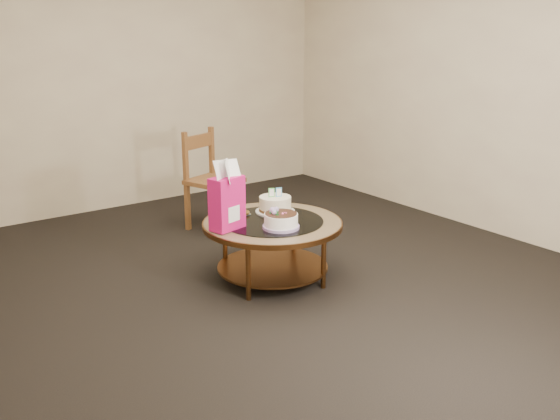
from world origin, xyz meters
TOP-DOWN VIEW (x-y plane):
  - ground at (0.00, 0.00)m, footprint 5.00×5.00m
  - room_walls at (0.00, 0.00)m, footprint 4.52×5.02m
  - coffee_table at (0.00, -0.00)m, footprint 1.02×1.02m
  - decorated_cake at (-0.05, -0.18)m, footprint 0.26×0.26m
  - cream_cake at (0.14, 0.16)m, footprint 0.30×0.30m
  - gift_bag at (-0.36, 0.03)m, footprint 0.26×0.22m
  - pillar_candle at (-0.10, 0.26)m, footprint 0.12×0.12m
  - dining_chair at (0.26, 1.33)m, footprint 0.53×0.53m

SIDE VIEW (x-z plane):
  - ground at x=0.00m, z-range 0.00..0.00m
  - coffee_table at x=0.00m, z-range 0.15..0.61m
  - dining_chair at x=0.26m, z-range 0.01..0.91m
  - pillar_candle at x=-0.10m, z-range 0.44..0.53m
  - decorated_cake at x=-0.05m, z-range 0.43..0.58m
  - cream_cake at x=0.14m, z-range 0.42..0.61m
  - gift_bag at x=-0.36m, z-range 0.46..0.93m
  - room_walls at x=0.00m, z-range 0.24..2.85m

